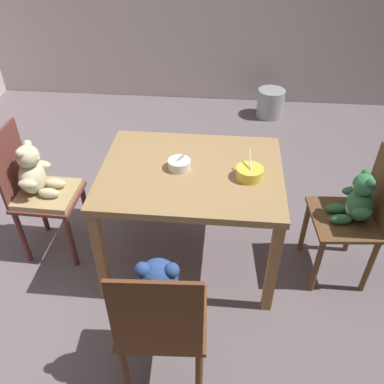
# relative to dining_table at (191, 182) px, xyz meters

# --- Properties ---
(ground_plane) EXTENTS (5.20, 5.20, 0.04)m
(ground_plane) POSITION_rel_dining_table_xyz_m (0.00, 0.00, -0.65)
(ground_plane) COLOR #695D62
(dining_table) EXTENTS (1.06, 0.83, 0.73)m
(dining_table) POSITION_rel_dining_table_xyz_m (0.00, 0.00, 0.00)
(dining_table) COLOR #9C794B
(dining_table) RESTS_ON ground_plane
(teddy_chair_near_left) EXTENTS (0.40, 0.37, 0.92)m
(teddy_chair_near_left) POSITION_rel_dining_table_xyz_m (-0.97, 0.01, -0.09)
(teddy_chair_near_left) COLOR brown
(teddy_chair_near_left) RESTS_ON ground_plane
(teddy_chair_near_front) EXTENTS (0.43, 0.40, 0.92)m
(teddy_chair_near_front) POSITION_rel_dining_table_xyz_m (-0.05, -0.85, -0.06)
(teddy_chair_near_front) COLOR brown
(teddy_chair_near_front) RESTS_ON ground_plane
(teddy_chair_near_right) EXTENTS (0.41, 0.44, 0.88)m
(teddy_chair_near_right) POSITION_rel_dining_table_xyz_m (0.98, -0.02, -0.11)
(teddy_chair_near_right) COLOR brown
(teddy_chair_near_right) RESTS_ON ground_plane
(porridge_bowl_white_center) EXTENTS (0.13, 0.13, 0.12)m
(porridge_bowl_white_center) POSITION_rel_dining_table_xyz_m (-0.07, 0.01, 0.12)
(porridge_bowl_white_center) COLOR silver
(porridge_bowl_white_center) RESTS_ON dining_table
(porridge_bowl_yellow_near_right) EXTENTS (0.15, 0.17, 0.14)m
(porridge_bowl_yellow_near_right) POSITION_rel_dining_table_xyz_m (0.33, -0.04, 0.12)
(porridge_bowl_yellow_near_right) COLOR yellow
(porridge_bowl_yellow_near_right) RESTS_ON dining_table
(metal_pail) EXTENTS (0.29, 0.29, 0.29)m
(metal_pail) POSITION_rel_dining_table_xyz_m (0.65, 2.15, -0.49)
(metal_pail) COLOR #93969B
(metal_pail) RESTS_ON ground_plane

